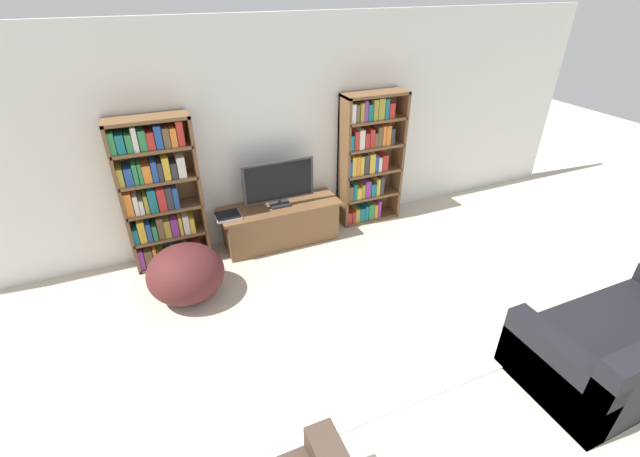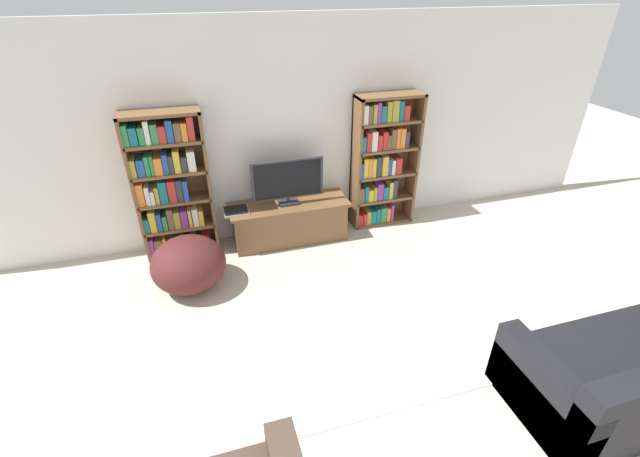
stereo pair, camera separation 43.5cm
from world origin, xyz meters
TOP-DOWN VIEW (x-y plane):
  - wall_back at (0.00, 4.23)m, footprint 8.80×0.06m
  - bookshelf_left at (-1.48, 4.05)m, footprint 0.83×0.30m
  - bookshelf_right at (1.11, 4.05)m, footprint 0.83×0.30m
  - tv_stand at (-0.15, 3.92)m, footprint 1.47×0.50m
  - television at (-0.15, 3.92)m, footprint 0.87×0.16m
  - laptop at (-0.79, 3.89)m, footprint 0.29×0.26m
  - area_rug at (-0.03, 1.94)m, footprint 2.58×1.46m
  - couch_right_sofa at (1.82, 0.82)m, footprint 1.78×0.93m
  - beanbag_ottoman at (-1.39, 3.29)m, footprint 0.78×0.78m

SIDE VIEW (x-z plane):
  - area_rug at x=-0.03m, z-range 0.00..0.02m
  - tv_stand at x=-0.15m, z-range 0.00..0.51m
  - couch_right_sofa at x=1.82m, z-range -0.11..0.65m
  - beanbag_ottoman at x=-1.39m, z-range 0.00..0.58m
  - laptop at x=-0.79m, z-range 0.51..0.54m
  - television at x=-0.15m, z-range 0.53..1.10m
  - bookshelf_left at x=-1.48m, z-range -0.01..1.71m
  - bookshelf_right at x=1.11m, z-range 0.02..1.74m
  - wall_back at x=0.00m, z-range 0.00..2.60m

